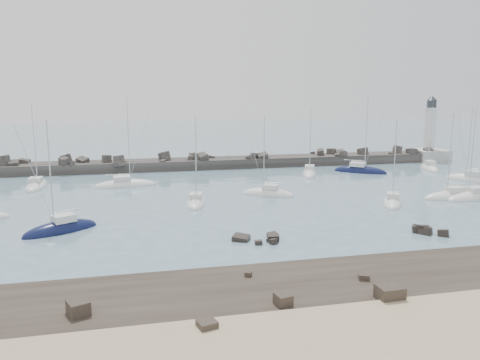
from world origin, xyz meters
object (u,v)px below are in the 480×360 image
at_px(sailboat_4, 125,185).
at_px(sailboat_9, 451,198).
at_px(sailboat_5, 268,194).
at_px(sailboat_7, 392,203).
at_px(sailboat_8, 360,171).
at_px(sailboat_3, 196,203).
at_px(sailboat_1, 37,186).
at_px(sailboat_12, 429,168).
at_px(lighthouse, 429,146).
at_px(sailboat_11, 472,198).
at_px(sailboat_6, 309,174).
at_px(sailboat_2, 61,230).
at_px(sailboat_10, 471,180).

xyz_separation_m(sailboat_4, sailboat_9, (44.43, -18.99, 0.01)).
bearing_deg(sailboat_5, sailboat_7, -30.32).
bearing_deg(sailboat_8, sailboat_3, -151.09).
bearing_deg(sailboat_1, sailboat_8, 1.88).
height_order(sailboat_7, sailboat_8, sailboat_8).
bearing_deg(sailboat_12, sailboat_9, -118.32).
relative_size(lighthouse, sailboat_11, 1.06).
xyz_separation_m(sailboat_4, sailboat_6, (32.07, 3.33, 0.02)).
bearing_deg(sailboat_1, sailboat_6, 1.33).
bearing_deg(sailboat_11, sailboat_9, 164.59).
relative_size(sailboat_2, sailboat_9, 1.01).
height_order(sailboat_2, sailboat_6, sailboat_2).
xyz_separation_m(sailboat_4, sailboat_8, (42.36, 4.10, 0.02)).
relative_size(sailboat_2, sailboat_8, 0.84).
relative_size(sailboat_3, sailboat_8, 0.82).
height_order(sailboat_3, sailboat_11, sailboat_11).
distance_m(lighthouse, sailboat_1, 79.10).
relative_size(sailboat_1, sailboat_11, 1.02).
bearing_deg(sailboat_6, lighthouse, 20.94).
relative_size(sailboat_2, sailboat_10, 0.96).
xyz_separation_m(sailboat_7, sailboat_11, (12.39, 0.25, -0.00)).
height_order(sailboat_1, sailboat_3, sailboat_1).
distance_m(sailboat_2, sailboat_5, 29.12).
height_order(sailboat_1, sailboat_11, sailboat_1).
xyz_separation_m(sailboat_6, sailboat_7, (2.71, -23.33, -0.01)).
distance_m(sailboat_5, sailboat_6, 18.99).
xyz_separation_m(lighthouse, sailboat_4, (-64.38, -15.69, -2.96)).
relative_size(sailboat_5, sailboat_10, 0.92).
xyz_separation_m(sailboat_1, sailboat_6, (45.59, 1.06, 0.02)).
bearing_deg(sailboat_2, sailboat_3, 31.39).
relative_size(sailboat_1, sailboat_7, 1.16).
bearing_deg(sailboat_5, sailboat_6, 50.91).
height_order(sailboat_8, sailboat_10, sailboat_8).
relative_size(sailboat_5, sailboat_6, 0.96).
bearing_deg(sailboat_12, sailboat_4, -175.69).
bearing_deg(sailboat_1, sailboat_7, -24.75).
bearing_deg(sailboat_5, sailboat_11, -17.12).
bearing_deg(sailboat_9, sailboat_1, 159.85).
bearing_deg(sailboat_4, sailboat_8, 5.53).
height_order(sailboat_7, sailboat_12, sailboat_12).
xyz_separation_m(sailboat_6, sailboat_8, (10.29, 0.77, -0.00)).
height_order(sailboat_7, sailboat_9, sailboat_9).
bearing_deg(sailboat_10, sailboat_8, 138.41).
bearing_deg(sailboat_11, sailboat_2, -175.79).
relative_size(sailboat_6, sailboat_9, 1.01).
relative_size(sailboat_1, sailboat_3, 1.11).
height_order(sailboat_1, sailboat_8, sailboat_8).
bearing_deg(sailboat_8, sailboat_1, -178.12).
distance_m(sailboat_2, sailboat_9, 50.95).
bearing_deg(sailboat_5, lighthouse, 31.46).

